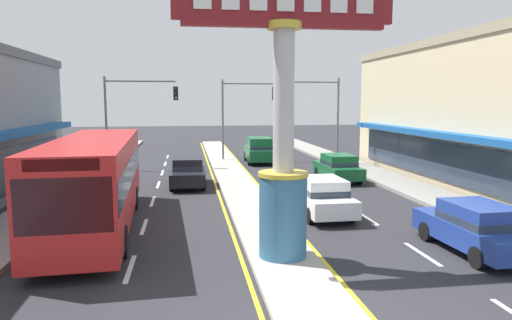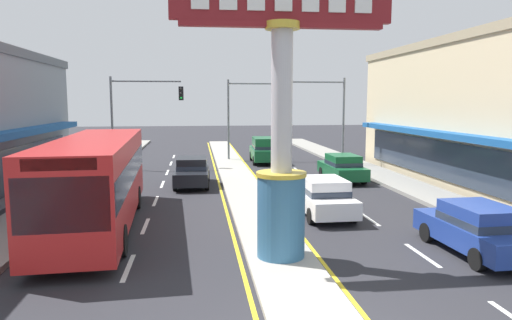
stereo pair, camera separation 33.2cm
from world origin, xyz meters
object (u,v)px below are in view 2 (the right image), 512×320
object	(u,v)px
bus_mid_left_lane	(97,177)
suv_kerb_right	(265,150)
sedan_near_right_lane	(342,167)
sedan_far_right_lane	(323,196)
traffic_light_median_far	(248,106)
traffic_light_left_side	(138,106)
traffic_light_right_side	(320,106)
sedan_far_left_oncoming	(477,228)
sedan_near_left_lane	(192,171)
district_sign	(282,136)

from	to	relation	value
bus_mid_left_lane	suv_kerb_right	distance (m)	19.19
sedan_near_right_lane	sedan_far_right_lane	bearing A→B (deg)	-112.67
traffic_light_median_far	traffic_light_left_side	bearing A→B (deg)	-156.16
traffic_light_right_side	sedan_far_left_oncoming	distance (m)	19.83
bus_mid_left_lane	sedan_far_right_lane	bearing A→B (deg)	5.17
traffic_light_right_side	sedan_far_right_lane	distance (m)	15.12
sedan_near_left_lane	sedan_far_left_oncoming	distance (m)	15.28
sedan_near_right_lane	bus_mid_left_lane	xyz separation A→B (m)	(-11.87, -8.68, 1.08)
traffic_light_left_side	sedan_far_right_lane	bearing A→B (deg)	-58.43
traffic_light_left_side	traffic_light_median_far	distance (m)	8.50
traffic_light_left_side	traffic_light_median_far	world-z (taller)	same
traffic_light_median_far	bus_mid_left_lane	size ratio (longest dim) A/B	0.55
sedan_far_right_lane	sedan_near_left_lane	distance (m)	9.09
traffic_light_left_side	bus_mid_left_lane	distance (m)	15.38
district_sign	suv_kerb_right	xyz separation A→B (m)	(2.63, 21.49, -2.63)
suv_kerb_right	traffic_light_left_side	bearing A→B (deg)	-167.60
sedan_far_right_lane	sedan_near_left_lane	xyz separation A→B (m)	(-5.27, 7.41, 0.00)
traffic_light_left_side	district_sign	bearing A→B (deg)	-72.34
sedan_far_left_oncoming	traffic_light_left_side	bearing A→B (deg)	121.73
sedan_far_right_lane	sedan_near_right_lane	bearing A→B (deg)	67.33
bus_mid_left_lane	traffic_light_right_side	bearing A→B (deg)	51.07
traffic_light_median_far	sedan_near_right_lane	bearing A→B (deg)	-66.21
sedan_far_right_lane	traffic_light_median_far	bearing A→B (deg)	93.48
sedan_near_right_lane	bus_mid_left_lane	distance (m)	14.75
district_sign	bus_mid_left_lane	size ratio (longest dim) A/B	0.69
sedan_near_left_lane	sedan_near_right_lane	bearing A→B (deg)	3.31
sedan_near_left_lane	traffic_light_median_far	bearing A→B (deg)	68.17
bus_mid_left_lane	sedan_far_left_oncoming	distance (m)	12.74
traffic_light_right_side	traffic_light_median_far	distance (m)	5.88
district_sign	sedan_far_left_oncoming	bearing A→B (deg)	-1.20
sedan_far_right_lane	sedan_near_left_lane	size ratio (longest dim) A/B	0.99
sedan_near_right_lane	suv_kerb_right	bearing A→B (deg)	111.32
district_sign	traffic_light_right_side	bearing A→B (deg)	72.22
traffic_light_right_side	sedan_near_left_lane	size ratio (longest dim) A/B	1.42
traffic_light_median_far	bus_mid_left_lane	world-z (taller)	traffic_light_median_far
sedan_near_left_lane	suv_kerb_right	xyz separation A→B (m)	(5.27, 8.96, 0.20)
traffic_light_left_side	suv_kerb_right	size ratio (longest dim) A/B	1.33
sedan_far_right_lane	sedan_far_left_oncoming	size ratio (longest dim) A/B	0.99
traffic_light_median_far	traffic_light_right_side	bearing A→B (deg)	-37.43
suv_kerb_right	sedan_far_left_oncoming	bearing A→B (deg)	-81.31
traffic_light_left_side	suv_kerb_right	bearing A→B (deg)	12.40
sedan_near_left_lane	suv_kerb_right	distance (m)	10.40
sedan_near_right_lane	traffic_light_median_far	bearing A→B (deg)	113.79
traffic_light_left_side	sedan_near_right_lane	world-z (taller)	traffic_light_left_side
traffic_light_left_side	traffic_light_right_side	xyz separation A→B (m)	(12.44, -0.14, 0.00)
traffic_light_median_far	sedan_near_right_lane	world-z (taller)	traffic_light_median_far
traffic_light_median_far	suv_kerb_right	size ratio (longest dim) A/B	1.33
traffic_light_left_side	bus_mid_left_lane	size ratio (longest dim) A/B	0.55
district_sign	bus_mid_left_lane	world-z (taller)	district_sign
sedan_near_right_lane	bus_mid_left_lane	size ratio (longest dim) A/B	0.38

